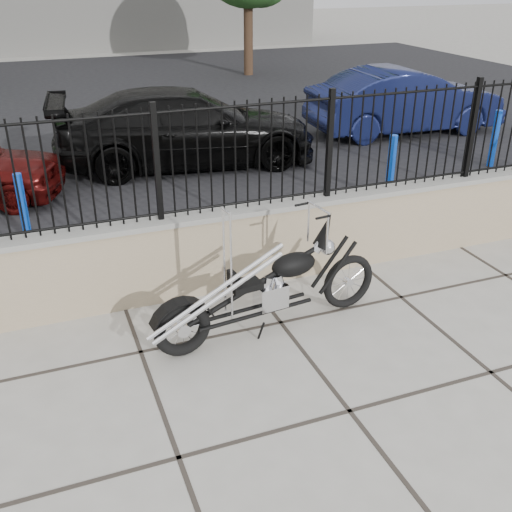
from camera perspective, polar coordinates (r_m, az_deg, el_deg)
The scene contains 10 objects.
ground_plane at distance 5.34m, azimuth 8.91°, elevation -14.39°, with size 90.00×90.00×0.00m, color #99968E.
parking_lot at distance 16.47m, azimuth -13.26°, elevation 13.40°, with size 30.00×30.00×0.00m, color black.
retaining_wall at distance 7.00m, azimuth -0.76°, elevation 1.07°, with size 14.00×0.36×0.96m, color gray.
iron_fence at distance 6.62m, azimuth -0.82°, elevation 9.58°, with size 14.00×0.08×1.20m, color black.
chopper_motorcycle at distance 5.93m, azimuth 1.04°, elevation -1.19°, with size 2.42×0.43×1.45m, color black, non-canonical shape.
car_black at distance 11.40m, azimuth -6.65°, elevation 12.04°, with size 1.96×4.83×1.40m, color black.
car_blue at distance 14.02m, azimuth 14.01°, elevation 14.15°, with size 1.50×4.29×1.41m, color #11173E.
bollard_a at distance 8.68m, azimuth -21.32°, elevation 4.32°, with size 0.11×0.11×0.96m, color #0B5BB3.
bollard_b at distance 9.80m, azimuth 12.72°, elevation 8.18°, with size 0.13×0.13×1.05m, color #0D18C9.
bollard_c at distance 12.10m, azimuth 21.77°, elevation 10.34°, with size 0.13×0.13×1.05m, color #0B13A8.
Camera 1 is at (-2.18, -3.45, 3.45)m, focal length 42.00 mm.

